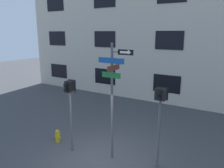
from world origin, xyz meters
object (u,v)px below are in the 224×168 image
pedestrian_signal_left (70,97)px  street_sign_pole (113,92)px  fire_hydrant (58,136)px  pedestrian_signal_right (160,106)px

pedestrian_signal_left → street_sign_pole: bearing=12.2°
pedestrian_signal_left → fire_hydrant: (-1.02, 0.23, -1.99)m
street_sign_pole → pedestrian_signal_left: street_sign_pole is taller
pedestrian_signal_left → pedestrian_signal_right: pedestrian_signal_right is taller
fire_hydrant → street_sign_pole: bearing=2.9°
street_sign_pole → pedestrian_signal_right: size_ratio=1.48×
street_sign_pole → pedestrian_signal_left: (-1.71, -0.37, -0.35)m
street_sign_pole → pedestrian_signal_left: bearing=-167.8°
pedestrian_signal_right → street_sign_pole: bearing=-169.8°
street_sign_pole → pedestrian_signal_right: 1.67m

